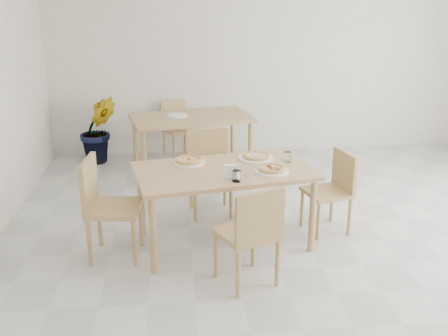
{
  "coord_description": "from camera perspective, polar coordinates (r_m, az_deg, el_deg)",
  "views": [
    {
      "loc": [
        -1.24,
        -3.97,
        2.34
      ],
      "look_at": [
        -0.81,
        0.55,
        0.76
      ],
      "focal_mm": 42.0,
      "sensor_mm": 36.0,
      "label": 1
    }
  ],
  "objects": [
    {
      "name": "main_table",
      "position": [
        4.84,
        0.0,
        -0.97
      ],
      "size": [
        1.74,
        1.18,
        0.75
      ],
      "rotation": [
        0.0,
        0.0,
        0.18
      ],
      "color": "tan",
      "rests_on": "ground"
    },
    {
      "name": "chair_south",
      "position": [
        4.2,
        3.07,
        -6.74
      ],
      "size": [
        0.57,
        0.57,
        0.87
      ],
      "rotation": [
        0.0,
        0.0,
        3.55
      ],
      "color": "tan",
      "rests_on": "ground"
    },
    {
      "name": "chair_north",
      "position": [
        5.63,
        -1.61,
        0.31
      ],
      "size": [
        0.47,
        0.47,
        0.9
      ],
      "rotation": [
        0.0,
        0.0,
        0.07
      ],
      "color": "tan",
      "rests_on": "ground"
    },
    {
      "name": "chair_west",
      "position": [
        4.77,
        -12.93,
        -3.53
      ],
      "size": [
        0.5,
        0.5,
        0.93
      ],
      "rotation": [
        0.0,
        0.0,
        1.48
      ],
      "color": "tan",
      "rests_on": "ground"
    },
    {
      "name": "chair_east",
      "position": [
        5.29,
        11.87,
        -1.91
      ],
      "size": [
        0.48,
        0.48,
        0.81
      ],
      "rotation": [
        0.0,
        0.0,
        -1.34
      ],
      "color": "tan",
      "rests_on": "ground"
    },
    {
      "name": "plate_margherita",
      "position": [
        4.98,
        -3.84,
        0.63
      ],
      "size": [
        0.31,
        0.31,
        0.02
      ],
      "primitive_type": "cylinder",
      "color": "white",
      "rests_on": "main_table"
    },
    {
      "name": "plate_mushroom",
      "position": [
        5.1,
        3.5,
        1.08
      ],
      "size": [
        0.34,
        0.34,
        0.02
      ],
      "primitive_type": "cylinder",
      "color": "white",
      "rests_on": "main_table"
    },
    {
      "name": "plate_pepperoni",
      "position": [
        4.76,
        5.19,
        -0.31
      ],
      "size": [
        0.31,
        0.31,
        0.02
      ],
      "primitive_type": "cylinder",
      "color": "white",
      "rests_on": "main_table"
    },
    {
      "name": "pizza_margherita",
      "position": [
        4.97,
        -3.84,
        0.88
      ],
      "size": [
        0.27,
        0.27,
        0.03
      ],
      "rotation": [
        0.0,
        0.0,
        0.03
      ],
      "color": "#F1CC71",
      "rests_on": "plate_margherita"
    },
    {
      "name": "pizza_mushroom",
      "position": [
        5.09,
        3.51,
        1.32
      ],
      "size": [
        0.29,
        0.29,
        0.03
      ],
      "rotation": [
        0.0,
        0.0,
        -0.11
      ],
      "color": "#F1CC71",
      "rests_on": "plate_mushroom"
    },
    {
      "name": "pizza_pepperoni",
      "position": [
        4.75,
        5.2,
        -0.05
      ],
      "size": [
        0.29,
        0.29,
        0.03
      ],
      "rotation": [
        0.0,
        0.0,
        0.14
      ],
      "color": "#F1CC71",
      "rests_on": "plate_pepperoni"
    },
    {
      "name": "tumbler_a",
      "position": [
        4.49,
        1.37,
        -0.88
      ],
      "size": [
        0.08,
        0.08,
        0.1
      ],
      "primitive_type": "cylinder",
      "color": "white",
      "rests_on": "main_table"
    },
    {
      "name": "tumbler_b",
      "position": [
        5.04,
        6.94,
        1.23
      ],
      "size": [
        0.07,
        0.07,
        0.1
      ],
      "primitive_type": "cylinder",
      "color": "white",
      "rests_on": "main_table"
    },
    {
      "name": "napkin_holder",
      "position": [
        4.55,
        0.71,
        -0.45
      ],
      "size": [
        0.12,
        0.06,
        0.13
      ],
      "rotation": [
        0.0,
        0.0,
        -0.06
      ],
      "color": "silver",
      "rests_on": "main_table"
    },
    {
      "name": "fork_a",
      "position": [
        4.58,
        2.6,
        -1.09
      ],
      "size": [
        0.04,
        0.16,
        0.01
      ],
      "primitive_type": "cube",
      "rotation": [
        0.0,
        0.0,
        0.15
      ],
      "color": "silver",
      "rests_on": "main_table"
    },
    {
      "name": "fork_b",
      "position": [
        5.08,
        6.6,
        0.84
      ],
      "size": [
        0.07,
        0.17,
        0.01
      ],
      "primitive_type": "cube",
      "rotation": [
        0.0,
        0.0,
        0.3
      ],
      "color": "silver",
      "rests_on": "main_table"
    },
    {
      "name": "second_table",
      "position": [
        6.83,
        -3.59,
        4.99
      ],
      "size": [
        1.66,
        1.16,
        0.75
      ],
      "rotation": [
        0.0,
        0.0,
        0.21
      ],
      "color": "tan",
      "rests_on": "ground"
    },
    {
      "name": "chair_back_s",
      "position": [
        6.18,
        -2.38,
        1.35
      ],
      "size": [
        0.41,
        0.41,
        0.78
      ],
      "rotation": [
        0.0,
        0.0,
        3.2
      ],
      "color": "tan",
      "rests_on": "ground"
    },
    {
      "name": "chair_back_n",
      "position": [
        7.56,
        -5.15,
        4.73
      ],
      "size": [
        0.52,
        0.52,
        0.8
      ],
      "rotation": [
        0.0,
        0.0,
        0.43
      ],
      "color": "tan",
      "rests_on": "ground"
    },
    {
      "name": "plate_empty",
      "position": [
        6.82,
        -5.1,
        5.72
      ],
      "size": [
        0.27,
        0.27,
        0.02
      ],
      "primitive_type": "cylinder",
      "color": "white",
      "rests_on": "second_table"
    },
    {
      "name": "potted_plant",
      "position": [
        7.44,
        -13.51,
        4.09
      ],
      "size": [
        0.62,
        0.55,
        0.94
      ],
      "primitive_type": "imported",
      "rotation": [
        0.0,
        0.0,
        0.31
      ],
      "color": "#1E6426",
      "rests_on": "ground"
    }
  ]
}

